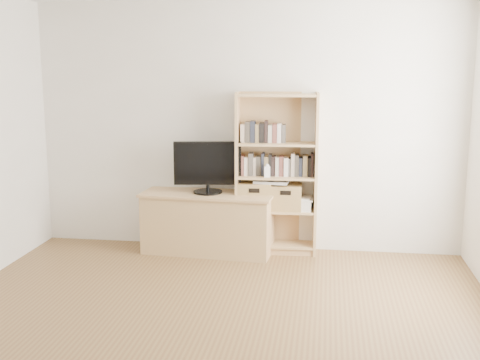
% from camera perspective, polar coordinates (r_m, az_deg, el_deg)
% --- Properties ---
extents(floor, '(4.50, 5.00, 0.01)m').
position_cam_1_polar(floor, '(4.32, -3.99, -16.11)').
color(floor, brown).
rests_on(floor, ground).
extents(back_wall, '(4.50, 0.02, 2.60)m').
position_cam_1_polar(back_wall, '(6.34, 0.64, 5.01)').
color(back_wall, silver).
rests_on(back_wall, floor).
extents(tv_stand, '(1.37, 0.59, 0.61)m').
position_cam_1_polar(tv_stand, '(6.34, -3.04, -4.15)').
color(tv_stand, tan).
rests_on(tv_stand, floor).
extents(bookshelf, '(0.85, 0.34, 1.68)m').
position_cam_1_polar(bookshelf, '(6.22, 3.47, 0.58)').
color(bookshelf, tan).
rests_on(bookshelf, floor).
extents(television, '(0.69, 0.16, 0.54)m').
position_cam_1_polar(television, '(6.21, -3.09, 1.25)').
color(television, black).
rests_on(television, tv_stand).
extents(books_row_mid, '(0.83, 0.21, 0.22)m').
position_cam_1_polar(books_row_mid, '(6.23, 3.49, 1.44)').
color(books_row_mid, brown).
rests_on(books_row_mid, bookshelf).
extents(books_row_upper, '(0.41, 0.17, 0.21)m').
position_cam_1_polar(books_row_upper, '(6.19, 1.80, 4.57)').
color(books_row_upper, brown).
rests_on(books_row_upper, bookshelf).
extents(baby_monitor, '(0.07, 0.05, 0.11)m').
position_cam_1_polar(baby_monitor, '(6.13, 2.58, 0.79)').
color(baby_monitor, white).
rests_on(baby_monitor, bookshelf).
extents(basket_left, '(0.36, 0.31, 0.28)m').
position_cam_1_polar(basket_left, '(6.28, 1.41, -1.47)').
color(basket_left, olive).
rests_on(basket_left, bookshelf).
extents(basket_right, '(0.33, 0.27, 0.26)m').
position_cam_1_polar(basket_right, '(6.27, 4.38, -1.61)').
color(basket_right, olive).
rests_on(basket_right, bookshelf).
extents(laptop, '(0.37, 0.27, 0.03)m').
position_cam_1_polar(laptop, '(6.23, 3.03, -0.12)').
color(laptop, silver).
rests_on(laptop, basket_left).
extents(magazine_stack, '(0.17, 0.24, 0.11)m').
position_cam_1_polar(magazine_stack, '(6.28, 6.07, -2.32)').
color(magazine_stack, beige).
rests_on(magazine_stack, bookshelf).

